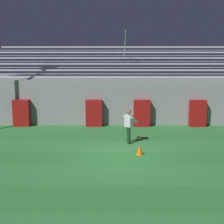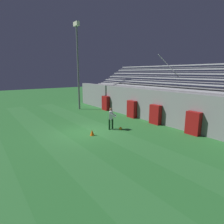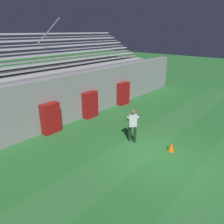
% 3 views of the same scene
% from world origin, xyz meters
% --- Properties ---
extents(ground_plane, '(80.00, 80.00, 0.00)m').
position_xyz_m(ground_plane, '(0.00, 0.00, 0.00)').
color(ground_plane, '#2D7533').
extents(turf_stripe_mid, '(28.00, 1.87, 0.01)m').
position_xyz_m(turf_stripe_mid, '(0.00, -2.26, 0.00)').
color(turf_stripe_mid, '#337A38').
rests_on(turf_stripe_mid, ground).
extents(turf_stripe_far, '(28.00, 1.87, 0.01)m').
position_xyz_m(turf_stripe_far, '(0.00, 1.48, 0.00)').
color(turf_stripe_far, '#337A38').
rests_on(turf_stripe_far, ground).
extents(back_wall, '(24.00, 0.60, 2.80)m').
position_xyz_m(back_wall, '(0.00, 6.50, 1.40)').
color(back_wall, gray).
rests_on(back_wall, ground).
extents(padding_pillar_gate_left, '(0.99, 0.44, 1.63)m').
position_xyz_m(padding_pillar_gate_left, '(-1.46, 5.95, 0.81)').
color(padding_pillar_gate_left, maroon).
rests_on(padding_pillar_gate_left, ground).
extents(padding_pillar_gate_right, '(0.99, 0.44, 1.63)m').
position_xyz_m(padding_pillar_gate_right, '(1.46, 5.95, 0.81)').
color(padding_pillar_gate_right, maroon).
rests_on(padding_pillar_gate_right, ground).
extents(padding_pillar_far_right, '(0.99, 0.44, 1.63)m').
position_xyz_m(padding_pillar_far_right, '(4.86, 5.95, 0.81)').
color(padding_pillar_far_right, maroon).
rests_on(padding_pillar_far_right, ground).
extents(bleacher_stand, '(18.00, 4.75, 5.83)m').
position_xyz_m(bleacher_stand, '(0.00, 9.19, 1.51)').
color(bleacher_stand, gray).
rests_on(bleacher_stand, ground).
extents(goalkeeper, '(0.74, 0.74, 1.67)m').
position_xyz_m(goalkeeper, '(0.50, 2.06, 0.95)').
color(goalkeeper, '#143319').
rests_on(goalkeeper, ground).
extents(soccer_ball, '(0.22, 0.22, 0.22)m').
position_xyz_m(soccer_ball, '(1.02, 2.56, 0.11)').
color(soccer_ball, orange).
rests_on(soccer_ball, ground).
extents(traffic_cone, '(0.30, 0.30, 0.42)m').
position_xyz_m(traffic_cone, '(0.88, 0.16, 0.21)').
color(traffic_cone, orange).
rests_on(traffic_cone, ground).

